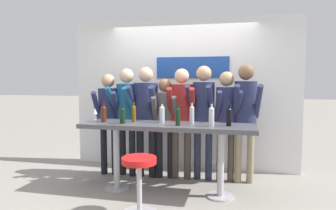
# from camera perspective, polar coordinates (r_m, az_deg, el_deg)

# --- Properties ---
(ground_plane) EXTENTS (40.00, 40.00, 0.00)m
(ground_plane) POSITION_cam_1_polar(r_m,az_deg,el_deg) (4.36, -0.27, -16.30)
(ground_plane) COLOR gray
(back_wall) EXTENTS (3.99, 0.12, 2.61)m
(back_wall) POSITION_cam_1_polar(r_m,az_deg,el_deg) (5.30, 2.79, 2.09)
(back_wall) COLOR white
(back_wall) RESTS_ON ground_plane
(tasting_table) EXTENTS (2.39, 0.60, 0.97)m
(tasting_table) POSITION_cam_1_polar(r_m,az_deg,el_deg) (4.13, -0.28, -5.61)
(tasting_table) COLOR #4C4C51
(tasting_table) RESTS_ON ground_plane
(bar_stool) EXTENTS (0.42, 0.42, 0.69)m
(bar_stool) POSITION_cam_1_polar(r_m,az_deg,el_deg) (3.57, -5.50, -13.42)
(bar_stool) COLOR #B2B2B7
(bar_stool) RESTS_ON ground_plane
(person_far_left) EXTENTS (0.45, 0.56, 1.66)m
(person_far_left) POSITION_cam_1_polar(r_m,az_deg,el_deg) (4.98, -11.28, -1.39)
(person_far_left) COLOR black
(person_far_left) RESTS_ON ground_plane
(person_left) EXTENTS (0.45, 0.58, 1.75)m
(person_left) POSITION_cam_1_polar(r_m,az_deg,el_deg) (4.87, -7.89, -0.76)
(person_left) COLOR black
(person_left) RESTS_ON ground_plane
(person_center_left) EXTENTS (0.45, 0.56, 1.76)m
(person_center_left) POSITION_cam_1_polar(r_m,az_deg,el_deg) (4.77, -4.25, -0.89)
(person_center_left) COLOR black
(person_center_left) RESTS_ON ground_plane
(person_center) EXTENTS (0.43, 0.54, 1.58)m
(person_center) POSITION_cam_1_polar(r_m,az_deg,el_deg) (4.72, -0.59, -2.27)
(person_center) COLOR black
(person_center) RESTS_ON ground_plane
(person_center_right) EXTENTS (0.45, 0.57, 1.74)m
(person_center_right) POSITION_cam_1_polar(r_m,az_deg,el_deg) (4.66, 2.61, -1.11)
(person_center_right) COLOR #473D33
(person_center_right) RESTS_ON ground_plane
(person_right) EXTENTS (0.45, 0.58, 1.78)m
(person_right) POSITION_cam_1_polar(r_m,az_deg,el_deg) (4.64, 6.74, -0.76)
(person_right) COLOR #23283D
(person_right) RESTS_ON ground_plane
(person_far_right) EXTENTS (0.43, 0.55, 1.69)m
(person_far_right) POSITION_cam_1_polar(r_m,az_deg,el_deg) (4.62, 11.02, -1.51)
(person_far_right) COLOR #473D33
(person_far_right) RESTS_ON ground_plane
(person_rightmost) EXTENTS (0.43, 0.56, 1.80)m
(person_rightmost) POSITION_cam_1_polar(r_m,az_deg,el_deg) (4.62, 14.53, -0.76)
(person_rightmost) COLOR gray
(person_rightmost) RESTS_ON ground_plane
(wine_bottle_0) EXTENTS (0.07, 0.07, 0.28)m
(wine_bottle_0) POSITION_cam_1_polar(r_m,az_deg,el_deg) (4.20, -1.16, -1.58)
(wine_bottle_0) COLOR #B7BCC1
(wine_bottle_0) RESTS_ON tasting_table
(wine_bottle_1) EXTENTS (0.06, 0.06, 0.29)m
(wine_bottle_1) POSITION_cam_1_polar(r_m,az_deg,el_deg) (4.28, -6.53, -1.47)
(wine_bottle_1) COLOR brown
(wine_bottle_1) RESTS_ON tasting_table
(wine_bottle_2) EXTENTS (0.07, 0.07, 0.31)m
(wine_bottle_2) POSITION_cam_1_polar(r_m,az_deg,el_deg) (3.91, 8.30, -2.00)
(wine_bottle_2) COLOR #B7BCC1
(wine_bottle_2) RESTS_ON tasting_table
(wine_bottle_3) EXTENTS (0.07, 0.07, 0.29)m
(wine_bottle_3) POSITION_cam_1_polar(r_m,az_deg,el_deg) (3.97, 11.52, -2.06)
(wine_bottle_3) COLOR black
(wine_bottle_3) RESTS_ON tasting_table
(wine_bottle_4) EXTENTS (0.07, 0.07, 0.27)m
(wine_bottle_4) POSITION_cam_1_polar(r_m,az_deg,el_deg) (4.35, -12.13, -1.52)
(wine_bottle_4) COLOR #4C1E0F
(wine_bottle_4) RESTS_ON tasting_table
(wine_bottle_5) EXTENTS (0.07, 0.07, 0.26)m
(wine_bottle_5) POSITION_cam_1_polar(r_m,az_deg,el_deg) (4.16, -8.66, -1.83)
(wine_bottle_5) COLOR black
(wine_bottle_5) RESTS_ON tasting_table
(wine_bottle_6) EXTENTS (0.06, 0.06, 0.31)m
(wine_bottle_6) POSITION_cam_1_polar(r_m,az_deg,el_deg) (4.07, 4.57, -1.70)
(wine_bottle_6) COLOR #B7BCC1
(wine_bottle_6) RESTS_ON tasting_table
(wine_bottle_7) EXTENTS (0.06, 0.06, 0.29)m
(wine_bottle_7) POSITION_cam_1_polar(r_m,az_deg,el_deg) (3.94, 1.90, -2.06)
(wine_bottle_7) COLOR black
(wine_bottle_7) RESTS_ON tasting_table
(wine_glass_0) EXTENTS (0.07, 0.07, 0.18)m
(wine_glass_0) POSITION_cam_1_polar(r_m,az_deg,el_deg) (4.60, -13.75, -1.21)
(wine_glass_0) COLOR silver
(wine_glass_0) RESTS_ON tasting_table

